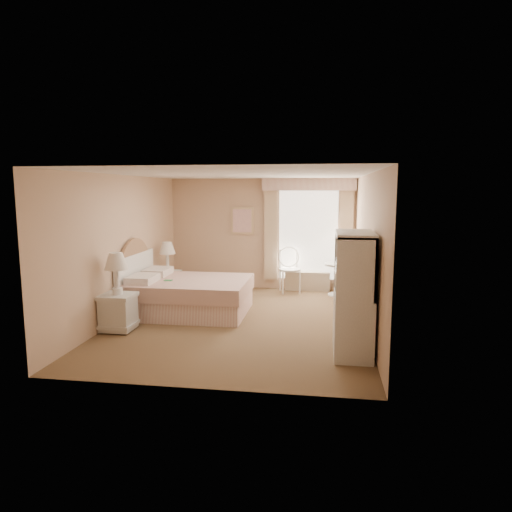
% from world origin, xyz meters
% --- Properties ---
extents(room, '(4.21, 5.51, 2.51)m').
position_xyz_m(room, '(0.00, 0.00, 1.25)').
color(room, brown).
rests_on(room, ground).
extents(window, '(2.05, 0.22, 2.51)m').
position_xyz_m(window, '(1.05, 2.65, 1.34)').
color(window, white).
rests_on(window, room).
extents(framed_art, '(0.52, 0.04, 0.62)m').
position_xyz_m(framed_art, '(-0.45, 2.71, 1.55)').
color(framed_art, tan).
rests_on(framed_art, room).
extents(bed, '(2.13, 1.66, 1.47)m').
position_xyz_m(bed, '(-1.12, 0.37, 0.35)').
color(bed, tan).
rests_on(bed, room).
extents(nightstand_near, '(0.51, 0.51, 1.25)m').
position_xyz_m(nightstand_near, '(-1.84, -0.83, 0.47)').
color(nightstand_near, silver).
rests_on(nightstand_near, room).
extents(nightstand_far, '(0.47, 0.47, 1.15)m').
position_xyz_m(nightstand_far, '(-1.84, 1.56, 0.43)').
color(nightstand_far, silver).
rests_on(nightstand_far, room).
extents(round_table, '(0.66, 0.66, 0.69)m').
position_xyz_m(round_table, '(1.75, 2.21, 0.46)').
color(round_table, white).
rests_on(round_table, room).
extents(cafe_chair, '(0.59, 0.59, 1.00)m').
position_xyz_m(cafe_chair, '(0.66, 2.44, 0.58)').
color(cafe_chair, white).
rests_on(cafe_chair, room).
extents(armoire, '(0.51, 1.01, 1.68)m').
position_xyz_m(armoire, '(1.81, -1.30, 0.70)').
color(armoire, silver).
rests_on(armoire, room).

